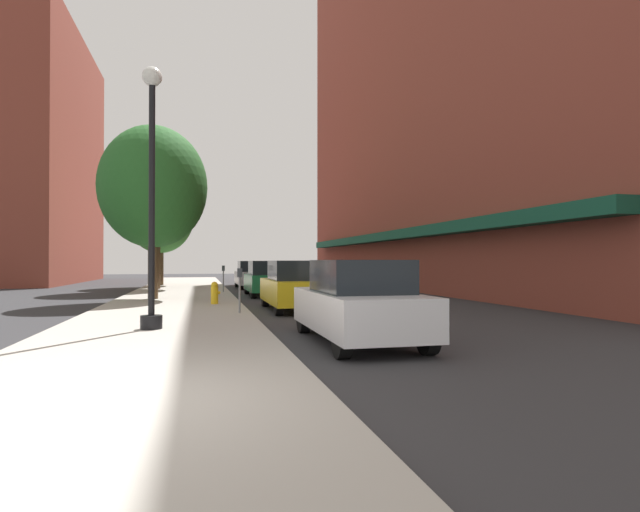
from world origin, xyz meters
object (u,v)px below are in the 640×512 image
object	(u,v)px
tree_mid	(153,187)
car_yellow	(295,286)
parking_meter_far	(240,285)
car_silver	(252,275)
lamppost	(152,192)
tree_near	(160,216)
parking_meter_near	(223,275)
tree_far	(157,193)
car_white	(358,302)
car_green	(267,279)
fire_hydrant	(215,293)

from	to	relation	value
tree_mid	car_yellow	world-z (taller)	tree_mid
parking_meter_far	car_silver	size ratio (longest dim) A/B	0.30
lamppost	tree_mid	bearing A→B (deg)	94.66
lamppost	tree_near	xyz separation A→B (m)	(-1.38, 21.92, 1.36)
parking_meter_far	tree_mid	distance (m)	8.08
parking_meter_far	tree_near	distance (m)	19.54
parking_meter_near	tree_far	xyz separation A→B (m)	(-3.46, 3.98, 4.45)
car_white	car_silver	size ratio (longest dim) A/B	1.00
tree_far	car_white	size ratio (longest dim) A/B	1.91
lamppost	parking_meter_far	bearing A→B (deg)	54.31
tree_far	car_silver	size ratio (longest dim) A/B	1.91
car_green	parking_meter_near	bearing A→B (deg)	145.14
lamppost	tree_near	size ratio (longest dim) A/B	0.86
parking_meter_far	parking_meter_near	bearing A→B (deg)	90.00
lamppost	car_yellow	distance (m)	6.74
tree_far	lamppost	bearing A→B (deg)	-85.87
tree_mid	tree_near	bearing A→B (deg)	92.80
fire_hydrant	tree_mid	xyz separation A→B (m)	(-2.36, 3.10, 4.13)
car_yellow	car_silver	bearing A→B (deg)	91.87
fire_hydrant	car_yellow	distance (m)	3.12
lamppost	car_silver	bearing A→B (deg)	77.72
lamppost	car_yellow	xyz separation A→B (m)	(4.15, 4.74, -2.39)
car_green	car_silver	distance (m)	7.06
lamppost	car_green	xyz separation A→B (m)	(4.15, 11.99, -2.39)
parking_meter_far	tree_far	distance (m)	15.45
car_green	fire_hydrant	bearing A→B (deg)	-112.88
parking_meter_near	fire_hydrant	bearing A→B (deg)	-95.08
tree_mid	car_white	world-z (taller)	tree_mid
tree_near	car_yellow	xyz separation A→B (m)	(5.53, -17.18, -3.76)
car_white	car_silver	xyz separation A→B (m)	(0.00, 21.27, 0.00)
lamppost	parking_meter_near	xyz separation A→B (m)	(2.20, 13.47, -2.25)
parking_meter_far	car_yellow	world-z (taller)	car_yellow
tree_near	car_yellow	world-z (taller)	tree_near
tree_far	car_silver	distance (m)	7.27
lamppost	tree_mid	distance (m)	9.73
tree_mid	car_silver	world-z (taller)	tree_mid
parking_meter_near	car_white	xyz separation A→B (m)	(1.95, -15.68, -0.14)
tree_near	car_silver	size ratio (longest dim) A/B	1.60
parking_meter_near	car_green	size ratio (longest dim) A/B	0.30
car_white	car_yellow	distance (m)	6.96
tree_far	car_yellow	bearing A→B (deg)	-66.95
parking_meter_far	car_silver	xyz separation A→B (m)	(1.95, 16.00, -0.14)
tree_mid	car_white	bearing A→B (deg)	-67.35
lamppost	tree_far	size ratio (longest dim) A/B	0.72
parking_meter_near	car_white	bearing A→B (deg)	-82.91
fire_hydrant	tree_mid	world-z (taller)	tree_mid
parking_meter_near	car_yellow	distance (m)	8.94
car_yellow	tree_near	bearing A→B (deg)	109.72
car_white	car_silver	world-z (taller)	same
tree_near	car_yellow	distance (m)	18.43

